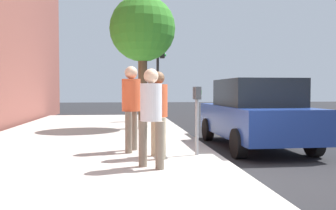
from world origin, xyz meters
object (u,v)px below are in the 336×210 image
parking_meter (197,106)px  pedestrian_bystander (151,110)px  street_tree (143,30)px  pedestrian_at_meter (158,107)px  parked_sedan_near (254,113)px  parking_officer (131,101)px  traffic_signal (160,66)px

parking_meter → pedestrian_bystander: bearing=138.5°
street_tree → pedestrian_at_meter: bearing=-179.5°
parking_meter → pedestrian_bystander: size_ratio=0.83×
pedestrian_at_meter → parked_sedan_near: (1.85, -2.65, -0.25)m
parking_officer → street_tree: bearing=102.1°
parking_officer → parked_sedan_near: size_ratio=0.42×
parking_meter → street_tree: (5.50, 0.87, 2.45)m
pedestrian_at_meter → street_tree: street_tree is taller
pedestrian_at_meter → traffic_signal: (8.96, -0.87, 1.43)m
pedestrian_at_meter → parked_sedan_near: pedestrian_at_meter is taller
parking_officer → parked_sedan_near: (1.08, -3.17, -0.37)m
pedestrian_bystander → parked_sedan_near: pedestrian_bystander is taller
parking_officer → street_tree: 5.47m
pedestrian_at_meter → parked_sedan_near: size_ratio=0.39×
pedestrian_bystander → street_tree: bearing=41.0°
parking_meter → parked_sedan_near: size_ratio=0.32×
street_tree → traffic_signal: bearing=-15.8°
street_tree → pedestrian_bystander: bearing=178.6°
parked_sedan_near → pedestrian_at_meter: bearing=124.9°
pedestrian_at_meter → traffic_signal: bearing=66.9°
pedestrian_at_meter → parked_sedan_near: 3.25m
pedestrian_bystander → traffic_signal: (9.92, -1.08, 1.43)m
pedestrian_bystander → parking_officer: size_ratio=0.92×
parking_meter → street_tree: street_tree is taller
parked_sedan_near → parking_meter: bearing=132.1°
parking_officer → pedestrian_bystander: bearing=-62.2°
street_tree → parking_officer: bearing=174.5°
parking_meter → parking_officer: bearing=66.8°
street_tree → traffic_signal: size_ratio=1.30×
parking_meter → traffic_signal: size_ratio=0.39×
pedestrian_at_meter → parking_officer: 0.94m
pedestrian_bystander → pedestrian_at_meter: bearing=30.3°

